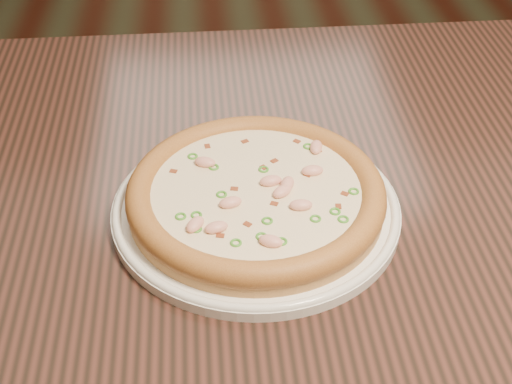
{
  "coord_description": "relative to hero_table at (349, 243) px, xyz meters",
  "views": [
    {
      "loc": [
        -0.3,
        -1.53,
        1.25
      ],
      "look_at": [
        -0.25,
        -0.94,
        0.78
      ],
      "focal_mm": 50.0,
      "sensor_mm": 36.0,
      "label": 1
    }
  ],
  "objects": [
    {
      "name": "plate",
      "position": [
        -0.12,
        -0.05,
        0.11
      ],
      "size": [
        0.31,
        0.31,
        0.02
      ],
      "color": "white",
      "rests_on": "hero_table"
    },
    {
      "name": "hero_table",
      "position": [
        0.0,
        0.0,
        0.0
      ],
      "size": [
        1.2,
        0.8,
        0.75
      ],
      "color": "black",
      "rests_on": "ground"
    },
    {
      "name": "pizza",
      "position": [
        -0.12,
        -0.05,
        0.13
      ],
      "size": [
        0.28,
        0.28,
        0.03
      ],
      "color": "tan",
      "rests_on": "plate"
    },
    {
      "name": "ground",
      "position": [
        0.13,
        0.89,
        -0.65
      ],
      "size": [
        9.0,
        9.0,
        0.0
      ],
      "primitive_type": "plane",
      "color": "black"
    }
  ]
}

